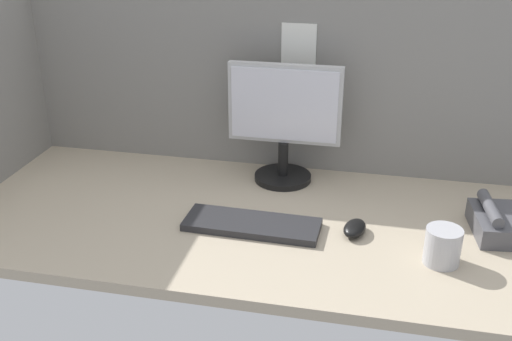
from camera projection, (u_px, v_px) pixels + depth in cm
name	position (u px, v px, depth cm)	size (l,w,h in cm)	color
ground_plane	(262.00, 220.00, 174.40)	(180.00, 80.00, 3.00)	tan
cubicle_wall_back	(287.00, 72.00, 193.94)	(180.00, 5.50, 63.60)	gray
monitor	(284.00, 120.00, 187.47)	(34.92, 18.00, 37.41)	black
keyboard	(252.00, 225.00, 166.81)	(37.00, 13.00, 2.00)	#262628
mouse	(355.00, 228.00, 163.55)	(5.60, 9.60, 3.40)	black
mug_steel	(443.00, 246.00, 149.60)	(8.95, 8.95, 9.41)	#B2B2B7
desk_phone	(505.00, 223.00, 163.16)	(19.02, 20.78, 8.80)	#4C4C51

